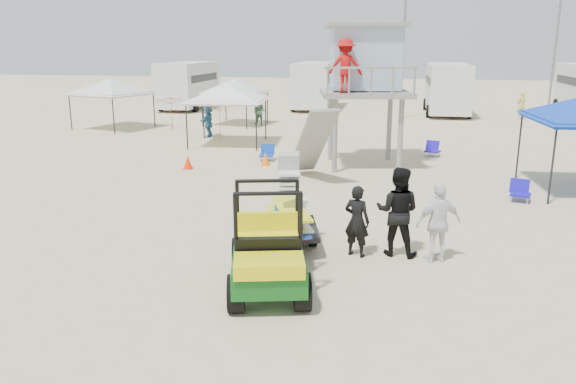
% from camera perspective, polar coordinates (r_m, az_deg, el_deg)
% --- Properties ---
extents(ground, '(140.00, 140.00, 0.00)m').
position_cam_1_polar(ground, '(10.23, -6.06, -11.17)').
color(ground, beige).
rests_on(ground, ground).
extents(utility_cart, '(1.87, 2.83, 1.97)m').
position_cam_1_polar(utility_cart, '(10.41, -2.21, -5.15)').
color(utility_cart, '#0C4D13').
rests_on(utility_cart, ground).
extents(surf_trailer, '(1.55, 2.29, 1.92)m').
position_cam_1_polar(surf_trailer, '(12.62, 0.23, -2.19)').
color(surf_trailer, black).
rests_on(surf_trailer, ground).
extents(man_left, '(0.67, 0.55, 1.57)m').
position_cam_1_polar(man_left, '(12.15, 7.01, -2.95)').
color(man_left, black).
rests_on(man_left, ground).
extents(man_mid, '(1.06, 0.89, 1.95)m').
position_cam_1_polar(man_mid, '(12.32, 11.07, -1.96)').
color(man_mid, black).
rests_on(man_mid, ground).
extents(man_right, '(1.08, 0.79, 1.70)m').
position_cam_1_polar(man_right, '(12.15, 15.05, -3.05)').
color(man_right, white).
rests_on(man_right, ground).
extents(lifeguard_tower, '(3.70, 3.70, 5.08)m').
position_cam_1_polar(lifeguard_tower, '(21.27, 7.67, 12.79)').
color(lifeguard_tower, gray).
rests_on(lifeguard_tower, ground).
extents(canopy_white_a, '(3.51, 3.51, 3.21)m').
position_cam_1_polar(canopy_white_a, '(25.89, -6.19, 10.66)').
color(canopy_white_a, black).
rests_on(canopy_white_a, ground).
extents(canopy_white_b, '(4.06, 4.06, 3.10)m').
position_cam_1_polar(canopy_white_b, '(32.21, -17.57, 10.67)').
color(canopy_white_b, black).
rests_on(canopy_white_b, ground).
extents(canopy_white_c, '(3.44, 3.44, 3.03)m').
position_cam_1_polar(canopy_white_c, '(32.51, -5.42, 11.17)').
color(canopy_white_c, black).
rests_on(canopy_white_c, ground).
extents(umbrella_a, '(2.29, 2.32, 1.78)m').
position_cam_1_polar(umbrella_a, '(31.33, -11.75, 7.88)').
color(umbrella_a, red).
rests_on(umbrella_a, ground).
extents(umbrella_b, '(2.82, 2.81, 1.82)m').
position_cam_1_polar(umbrella_b, '(27.39, -6.88, 7.18)').
color(umbrella_b, orange).
rests_on(umbrella_b, ground).
extents(cone_near, '(0.34, 0.34, 0.50)m').
position_cam_1_polar(cone_near, '(21.09, -10.14, 2.99)').
color(cone_near, '#FF2708').
rests_on(cone_near, ground).
extents(cone_far, '(0.34, 0.34, 0.50)m').
position_cam_1_polar(cone_far, '(21.42, -2.31, 3.39)').
color(cone_far, orange).
rests_on(cone_far, ground).
extents(beach_chair_a, '(0.62, 0.67, 0.64)m').
position_cam_1_polar(beach_chair_a, '(22.32, -2.15, 4.02)').
color(beach_chair_a, '#0F3CAB').
rests_on(beach_chair_a, ground).
extents(beach_chair_b, '(0.66, 0.72, 0.64)m').
position_cam_1_polar(beach_chair_b, '(17.82, 22.50, 0.14)').
color(beach_chair_b, '#1810B2').
rests_on(beach_chair_b, ground).
extents(beach_chair_c, '(0.70, 0.77, 0.64)m').
position_cam_1_polar(beach_chair_c, '(23.91, 14.46, 4.28)').
color(beach_chair_c, '#2011B8').
rests_on(beach_chair_c, ground).
extents(rv_far_left, '(2.64, 6.80, 3.25)m').
position_cam_1_polar(rv_far_left, '(41.58, -10.11, 10.84)').
color(rv_far_left, silver).
rests_on(rv_far_left, ground).
extents(rv_mid_left, '(2.65, 6.50, 3.25)m').
position_cam_1_polar(rv_mid_left, '(40.78, 2.80, 10.97)').
color(rv_mid_left, silver).
rests_on(rv_mid_left, ground).
extents(rv_mid_right, '(2.64, 7.00, 3.25)m').
position_cam_1_polar(rv_mid_right, '(39.00, 15.89, 10.27)').
color(rv_mid_right, silver).
rests_on(rv_mid_right, ground).
extents(light_pole_left, '(0.14, 0.14, 8.00)m').
position_cam_1_polar(light_pole_left, '(35.79, 11.61, 13.70)').
color(light_pole_left, slate).
rests_on(light_pole_left, ground).
extents(light_pole_right, '(0.14, 0.14, 8.00)m').
position_cam_1_polar(light_pole_right, '(38.41, 25.47, 12.66)').
color(light_pole_right, slate).
rests_on(light_pole_right, ground).
extents(distant_beachgoers, '(17.45, 11.52, 1.69)m').
position_cam_1_polar(distant_beachgoers, '(30.64, 0.08, 7.90)').
color(distant_beachgoers, '#528A60').
rests_on(distant_beachgoers, ground).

